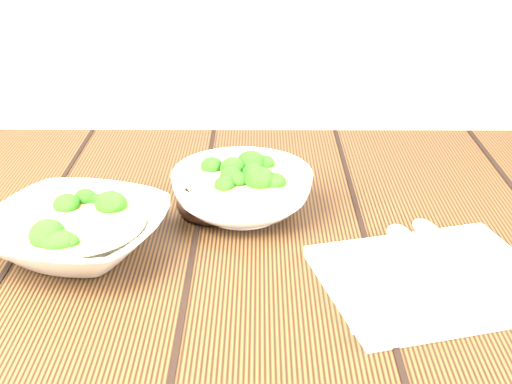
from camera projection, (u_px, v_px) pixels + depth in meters
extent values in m
cube|color=#33210E|center=(211.00, 265.00, 0.82)|extent=(1.20, 0.80, 0.04)
imported|color=silver|center=(77.00, 233.00, 0.80)|extent=(0.24, 0.24, 0.05)
cylinder|color=olive|center=(76.00, 222.00, 0.79)|extent=(0.16, 0.16, 0.00)
ellipsoid|color=#327A1B|center=(93.00, 215.00, 0.80)|extent=(0.03, 0.03, 0.02)
ellipsoid|color=#327A1B|center=(82.00, 205.00, 0.82)|extent=(0.03, 0.03, 0.02)
ellipsoid|color=#327A1B|center=(40.00, 212.00, 0.80)|extent=(0.03, 0.03, 0.02)
ellipsoid|color=#327A1B|center=(58.00, 225.00, 0.77)|extent=(0.03, 0.03, 0.02)
ellipsoid|color=#327A1B|center=(88.00, 230.00, 0.76)|extent=(0.03, 0.03, 0.02)
imported|color=silver|center=(242.00, 193.00, 0.89)|extent=(0.22, 0.22, 0.05)
cylinder|color=olive|center=(242.00, 180.00, 0.88)|extent=(0.14, 0.14, 0.00)
ellipsoid|color=#327A1B|center=(256.00, 174.00, 0.88)|extent=(0.03, 0.03, 0.02)
ellipsoid|color=#327A1B|center=(255.00, 168.00, 0.90)|extent=(0.03, 0.03, 0.02)
ellipsoid|color=#327A1B|center=(239.00, 163.00, 0.92)|extent=(0.03, 0.03, 0.02)
ellipsoid|color=#327A1B|center=(230.00, 171.00, 0.89)|extent=(0.03, 0.03, 0.02)
ellipsoid|color=#327A1B|center=(216.00, 175.00, 0.88)|extent=(0.03, 0.03, 0.02)
ellipsoid|color=#327A1B|center=(212.00, 185.00, 0.85)|extent=(0.03, 0.03, 0.02)
ellipsoid|color=#327A1B|center=(237.00, 184.00, 0.86)|extent=(0.03, 0.03, 0.02)
ellipsoid|color=#327A1B|center=(255.00, 187.00, 0.85)|extent=(0.03, 0.03, 0.02)
ellipsoid|color=#327A1B|center=(278.00, 182.00, 0.86)|extent=(0.03, 0.03, 0.02)
torus|color=black|center=(217.00, 202.00, 0.90)|extent=(0.10, 0.10, 0.03)
cube|color=#BEB89E|center=(432.00, 279.00, 0.74)|extent=(0.26, 0.23, 0.01)
cylinder|color=#A09A8D|center=(420.00, 274.00, 0.74)|extent=(0.02, 0.14, 0.01)
ellipsoid|color=#A09A8D|center=(400.00, 235.00, 0.81)|extent=(0.03, 0.05, 0.01)
cylinder|color=#A09A8D|center=(455.00, 267.00, 0.75)|extent=(0.03, 0.14, 0.01)
ellipsoid|color=#A09A8D|center=(426.00, 229.00, 0.83)|extent=(0.04, 0.06, 0.01)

